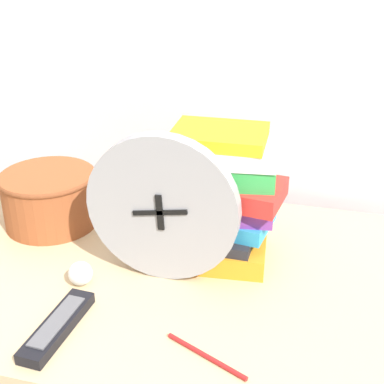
{
  "coord_description": "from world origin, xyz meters",
  "views": [
    {
      "loc": [
        0.3,
        -0.51,
        1.33
      ],
      "look_at": [
        0.07,
        0.37,
        0.88
      ],
      "focal_mm": 50.0,
      "sensor_mm": 36.0,
      "label": 1
    }
  ],
  "objects_px": {
    "crumpled_paper_ball": "(80,273)",
    "book_stack": "(220,194)",
    "basket": "(49,197)",
    "pen": "(206,356)",
    "desk_clock": "(162,209)",
    "tv_remote": "(58,326)"
  },
  "relations": [
    {
      "from": "desk_clock",
      "to": "basket",
      "type": "relative_size",
      "value": 1.35
    },
    {
      "from": "desk_clock",
      "to": "book_stack",
      "type": "bearing_deg",
      "value": 52.78
    },
    {
      "from": "book_stack",
      "to": "pen",
      "type": "height_order",
      "value": "book_stack"
    },
    {
      "from": "basket",
      "to": "desk_clock",
      "type": "bearing_deg",
      "value": -22.85
    },
    {
      "from": "desk_clock",
      "to": "crumpled_paper_ball",
      "type": "xyz_separation_m",
      "value": [
        -0.15,
        -0.07,
        -0.12
      ]
    },
    {
      "from": "basket",
      "to": "crumpled_paper_ball",
      "type": "bearing_deg",
      "value": -50.14
    },
    {
      "from": "desk_clock",
      "to": "tv_remote",
      "type": "distance_m",
      "value": 0.28
    },
    {
      "from": "basket",
      "to": "crumpled_paper_ball",
      "type": "height_order",
      "value": "basket"
    },
    {
      "from": "basket",
      "to": "book_stack",
      "type": "bearing_deg",
      "value": -2.83
    },
    {
      "from": "pen",
      "to": "tv_remote",
      "type": "bearing_deg",
      "value": -179.5
    },
    {
      "from": "tv_remote",
      "to": "crumpled_paper_ball",
      "type": "bearing_deg",
      "value": 98.83
    },
    {
      "from": "tv_remote",
      "to": "pen",
      "type": "xyz_separation_m",
      "value": [
        0.26,
        0.0,
        -0.01
      ]
    },
    {
      "from": "book_stack",
      "to": "pen",
      "type": "xyz_separation_m",
      "value": [
        0.05,
        -0.32,
        -0.13
      ]
    },
    {
      "from": "book_stack",
      "to": "basket",
      "type": "bearing_deg",
      "value": 177.17
    },
    {
      "from": "pen",
      "to": "desk_clock",
      "type": "bearing_deg",
      "value": 123.55
    },
    {
      "from": "desk_clock",
      "to": "pen",
      "type": "relative_size",
      "value": 2.03
    },
    {
      "from": "book_stack",
      "to": "pen",
      "type": "relative_size",
      "value": 1.87
    },
    {
      "from": "crumpled_paper_ball",
      "to": "pen",
      "type": "distance_m",
      "value": 0.31
    },
    {
      "from": "pen",
      "to": "basket",
      "type": "bearing_deg",
      "value": 143.23
    },
    {
      "from": "crumpled_paper_ball",
      "to": "book_stack",
      "type": "bearing_deg",
      "value": 38.41
    },
    {
      "from": "book_stack",
      "to": "basket",
      "type": "relative_size",
      "value": 1.24
    },
    {
      "from": "basket",
      "to": "crumpled_paper_ball",
      "type": "relative_size",
      "value": 4.66
    }
  ]
}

